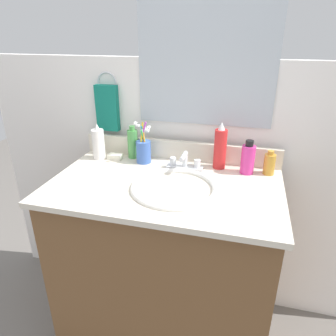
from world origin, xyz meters
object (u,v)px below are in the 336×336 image
hand_towel (107,108)px  soap_bar (115,157)px  faucet (185,163)px  bottle_soap_pink (248,159)px  bottle_spray_red (220,148)px  bottle_toner_green (133,143)px  cup_blue_plastic (144,150)px  bottle_oil_amber (269,164)px  bottle_lotion_white (98,144)px

hand_towel → soap_bar: bearing=-55.1°
faucet → bottle_soap_pink: 0.27m
bottle_spray_red → bottle_toner_green: bearing=177.4°
faucet → cup_blue_plastic: (-0.20, 0.03, 0.03)m
bottle_spray_red → soap_bar: bottle_spray_red is taller
faucet → bottle_oil_amber: size_ratio=1.51×
faucet → soap_bar: faucet is taller
bottle_oil_amber → cup_blue_plastic: 0.56m
soap_bar → cup_blue_plastic: bearing=-0.6°
bottle_oil_amber → bottle_lotion_white: bearing=-178.4°
bottle_toner_green → bottle_spray_red: size_ratio=0.75×
bottle_spray_red → cup_blue_plastic: 0.35m
faucet → bottle_lotion_white: bottle_lotion_white is taller
hand_towel → bottle_toner_green: bearing=-21.7°
bottle_soap_pink → bottle_oil_amber: bearing=8.0°
bottle_lotion_white → bottle_oil_amber: bottle_lotion_white is taller
hand_towel → bottle_spray_red: size_ratio=1.04×
hand_towel → soap_bar: size_ratio=3.44×
soap_bar → bottle_toner_green: bearing=28.5°
bottle_lotion_white → soap_bar: (0.08, 0.01, -0.06)m
bottle_lotion_white → cup_blue_plastic: size_ratio=0.87×
bottle_lotion_white → hand_towel: bearing=86.4°
cup_blue_plastic → bottle_lotion_white: bearing=-177.4°
bottle_lotion_white → bottle_spray_red: bearing=3.4°
bottle_toner_green → faucet: bearing=-15.4°
bottle_soap_pink → bottle_toner_green: bearing=175.3°
hand_towel → faucet: hand_towel is taller
hand_towel → cup_blue_plastic: (0.21, -0.10, -0.16)m
faucet → bottle_lotion_white: (-0.42, 0.02, 0.05)m
hand_towel → faucet: 0.48m
hand_towel → soap_bar: hand_towel is taller
bottle_toner_green → bottle_soap_pink: (0.54, -0.04, -0.01)m
cup_blue_plastic → bottle_oil_amber: bearing=1.2°
faucet → bottle_spray_red: bottle_spray_red is taller
bottle_toner_green → bottle_oil_amber: bottle_toner_green is taller
bottle_soap_pink → soap_bar: bottle_soap_pink is taller
hand_towel → cup_blue_plastic: 0.29m
bottle_spray_red → bottle_lotion_white: 0.57m
bottle_toner_green → bottle_oil_amber: (0.63, -0.03, -0.02)m
faucet → bottle_oil_amber: 0.36m
hand_towel → bottle_lotion_white: size_ratio=1.28×
hand_towel → bottle_lotion_white: hand_towel is taller
bottle_toner_green → bottle_soap_pink: size_ratio=1.07×
bottle_toner_green → soap_bar: 0.11m
bottle_spray_red → soap_bar: bearing=-177.4°
bottle_lotion_white → soap_bar: bearing=8.7°
bottle_soap_pink → bottle_lotion_white: bottle_lotion_white is taller
bottle_soap_pink → bottle_oil_amber: size_ratio=1.39×
cup_blue_plastic → soap_bar: bearing=179.4°
bottle_soap_pink → cup_blue_plastic: bearing=179.8°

